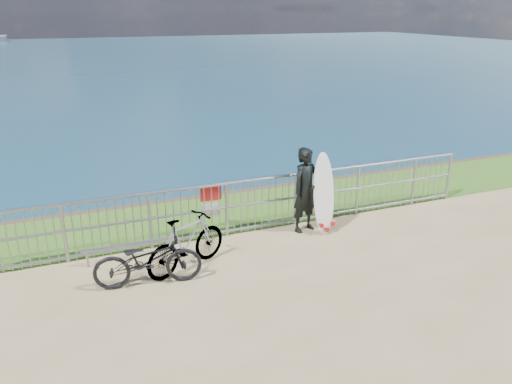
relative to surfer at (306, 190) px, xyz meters
name	(u,v)px	position (x,y,z in m)	size (l,w,h in m)	color
grass_strip	(232,212)	(-1.06, 1.43, -0.86)	(120.00, 120.00, 0.00)	#2F5F1A
railing	(251,205)	(-1.06, 0.33, -0.29)	(10.06, 0.10, 1.13)	gray
surfer	(306,190)	(0.00, 0.00, 0.00)	(0.63, 0.41, 1.73)	black
surfboard	(324,197)	(0.29, -0.23, -0.11)	(0.48, 0.44, 1.65)	white
bicycle_near	(148,260)	(-3.35, -0.98, -0.41)	(0.61, 1.74, 0.91)	black
bicycle_far	(187,243)	(-2.64, -0.70, -0.37)	(0.47, 1.66, 1.00)	black
bike_rack	(127,246)	(-3.55, 0.01, -0.59)	(1.59, 0.05, 0.33)	gray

